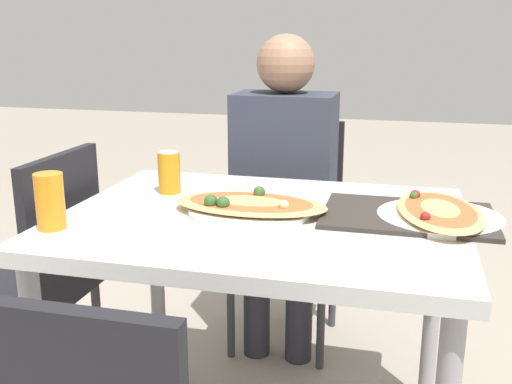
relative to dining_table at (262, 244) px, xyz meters
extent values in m
cube|color=silver|center=(0.00, 0.00, 0.06)|extent=(1.05, 0.82, 0.04)
cylinder|color=#99999E|center=(-0.47, 0.35, -0.30)|extent=(0.05, 0.05, 0.69)
cylinder|color=#99999E|center=(0.47, 0.35, -0.30)|extent=(0.05, 0.05, 0.69)
cube|color=black|center=(-0.07, 0.67, -0.23)|extent=(0.40, 0.40, 0.04)
cube|color=black|center=(-0.07, 0.85, 0.00)|extent=(0.38, 0.03, 0.42)
cylinder|color=#38383D|center=(0.10, 0.50, -0.45)|extent=(0.03, 0.03, 0.40)
cylinder|color=#38383D|center=(-0.24, 0.50, -0.45)|extent=(0.03, 0.03, 0.40)
cylinder|color=#38383D|center=(0.10, 0.84, -0.45)|extent=(0.03, 0.03, 0.40)
cylinder|color=#38383D|center=(-0.24, 0.84, -0.45)|extent=(0.03, 0.03, 0.40)
cube|color=black|center=(-0.78, 0.01, -0.23)|extent=(0.40, 0.40, 0.04)
cube|color=black|center=(-0.60, 0.01, 0.00)|extent=(0.03, 0.38, 0.42)
cylinder|color=#38383D|center=(-0.95, 0.18, -0.45)|extent=(0.03, 0.03, 0.40)
cylinder|color=#38383D|center=(-0.61, 0.18, -0.45)|extent=(0.03, 0.03, 0.40)
cylinder|color=#2D2D38|center=(0.01, 0.54, -0.43)|extent=(0.10, 0.10, 0.44)
cylinder|color=#2D2D38|center=(-0.15, 0.54, -0.43)|extent=(0.10, 0.10, 0.44)
cube|color=#333847|center=(-0.07, 0.64, 0.06)|extent=(0.36, 0.24, 0.54)
sphere|color=#997056|center=(-0.07, 0.64, 0.44)|extent=(0.21, 0.21, 0.21)
cylinder|color=white|center=(-0.03, 0.01, 0.09)|extent=(0.33, 0.33, 0.01)
ellipsoid|color=#E0AD66|center=(-0.03, 0.01, 0.11)|extent=(0.42, 0.24, 0.02)
ellipsoid|color=#D16033|center=(-0.03, 0.01, 0.11)|extent=(0.34, 0.20, 0.01)
sphere|color=#335928|center=(-0.03, 0.08, 0.12)|extent=(0.03, 0.03, 0.03)
sphere|color=#335928|center=(-0.09, -0.05, 0.12)|extent=(0.03, 0.03, 0.03)
sphere|color=#335928|center=(-0.13, -0.04, 0.12)|extent=(0.04, 0.04, 0.04)
sphere|color=beige|center=(0.06, -0.03, 0.12)|extent=(0.03, 0.03, 0.03)
cylinder|color=orange|center=(-0.32, 0.15, 0.14)|extent=(0.07, 0.07, 0.12)
cylinder|color=silver|center=(-0.32, 0.15, 0.21)|extent=(0.06, 0.06, 0.00)
cylinder|color=orange|center=(-0.47, -0.24, 0.15)|extent=(0.07, 0.07, 0.14)
cube|color=#332D28|center=(0.37, 0.07, 0.09)|extent=(0.43, 0.31, 0.01)
cylinder|color=white|center=(0.45, 0.07, 0.09)|extent=(0.32, 0.32, 0.01)
ellipsoid|color=#E0AD66|center=(0.45, 0.07, 0.11)|extent=(0.27, 0.41, 0.02)
ellipsoid|color=#D16033|center=(0.45, 0.07, 0.11)|extent=(0.22, 0.34, 0.01)
sphere|color=maroon|center=(0.39, 0.16, 0.12)|extent=(0.03, 0.03, 0.03)
sphere|color=maroon|center=(0.41, -0.03, 0.12)|extent=(0.02, 0.02, 0.02)
sphere|color=#335928|center=(0.38, 0.15, 0.12)|extent=(0.02, 0.02, 0.02)
camera|label=1|loc=(0.36, -1.46, 0.55)|focal=42.00mm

